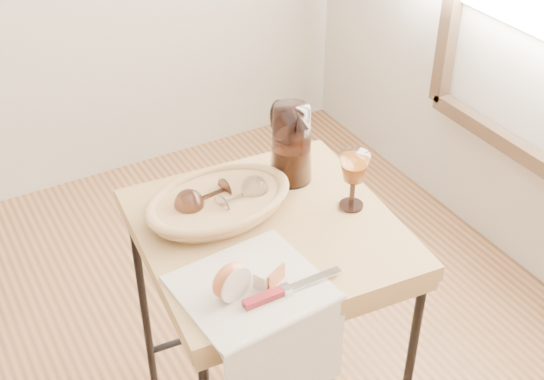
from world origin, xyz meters
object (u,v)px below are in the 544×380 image
pitcher (291,144)px  wine_goblet (353,181)px  table_knife (289,287)px  goblet_lying_b (241,196)px  side_table (268,336)px  apple_half (229,280)px  tea_towel (251,287)px  bread_basket (219,204)px  goblet_lying_a (205,197)px

pitcher → wine_goblet: bearing=-75.4°
table_knife → goblet_lying_b: bearing=81.8°
side_table → apple_half: (-0.19, -0.18, 0.44)m
wine_goblet → side_table: bearing=171.1°
wine_goblet → apple_half: (-0.42, -0.14, -0.03)m
wine_goblet → tea_towel: bearing=-159.1°
bread_basket → side_table: bearing=-57.2°
bread_basket → goblet_lying_a: (-0.03, 0.02, 0.02)m
side_table → table_knife: (-0.08, -0.23, 0.41)m
tea_towel → pitcher: (0.30, 0.33, 0.11)m
apple_half → table_knife: (0.12, -0.05, -0.03)m
tea_towel → apple_half: 0.07m
table_knife → tea_towel: bearing=140.2°
goblet_lying_a → pitcher: bearing=179.0°
goblet_lying_a → table_knife: (0.04, -0.35, -0.03)m
tea_towel → goblet_lying_a: (0.03, 0.30, 0.05)m
side_table → table_knife: bearing=-108.3°
bread_basket → goblet_lying_b: size_ratio=2.98×
apple_half → side_table: bearing=26.6°
goblet_lying_b → pitcher: bearing=7.3°
bread_basket → pitcher: pitcher is taller
pitcher → goblet_lying_a: bearing=-179.2°
bread_basket → apple_half: apple_half is taller
goblet_lying_b → wine_goblet: 0.28m
pitcher → goblet_lying_b: bearing=-166.0°
goblet_lying_a → tea_towel: bearing=76.7°
goblet_lying_b → table_knife: 0.32m
apple_half → tea_towel: bearing=-12.5°
side_table → apple_half: apple_half is taller
bread_basket → apple_half: 0.31m
pitcher → apple_half: bearing=-142.3°
apple_half → bread_basket: bearing=52.4°
table_knife → pitcher: bearing=58.8°
wine_goblet → table_knife: (-0.30, -0.19, -0.06)m
pitcher → bread_basket: bearing=-174.7°
side_table → table_knife: size_ratio=3.28×
bread_basket → apple_half: bearing=-116.4°
pitcher → apple_half: pitcher is taller
bread_basket → table_knife: bread_basket is taller
goblet_lying_b → apple_half: (-0.16, -0.26, 0.00)m
bread_basket → goblet_lying_a: goblet_lying_a is taller
side_table → goblet_lying_b: goblet_lying_b is taller
side_table → goblet_lying_a: (-0.11, 0.12, 0.44)m
apple_half → table_knife: apple_half is taller
bread_basket → wine_goblet: size_ratio=2.17×
goblet_lying_a → table_knife: 0.35m
goblet_lying_b → apple_half: 0.31m
goblet_lying_b → wine_goblet: bearing=-37.7°
side_table → pitcher: (0.15, 0.15, 0.50)m
bread_basket → pitcher: size_ratio=1.34×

